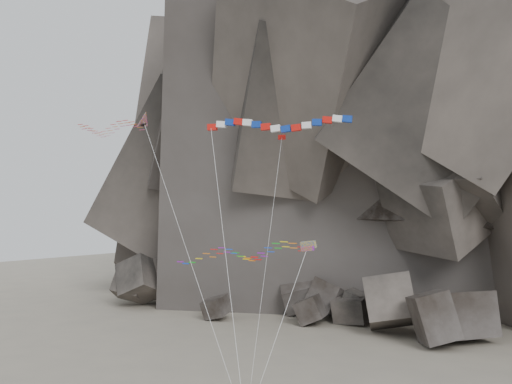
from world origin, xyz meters
The scene contains 6 objects.
headland centered at (0.00, 70.00, 42.00)m, with size 110.00×70.00×84.00m, color #595049, non-canonical shape.
boulder_field centered at (-12.10, 34.05, 2.33)m, with size 58.08×15.89×8.69m.
delta_kite centered at (-13.02, 2.71, 22.95)m, with size 24.67×8.35×22.64m.
banner_kite centered at (5.36, 3.23, 21.73)m, with size 10.80×10.04×20.87m.
parafoil_kite centered at (3.49, 0.37, 11.95)m, with size 12.26×5.22×11.54m.
pennant_kite centered at (5.65, 2.59, 17.29)m, with size 2.64×8.61×19.56m.
Camera 1 is at (28.00, -34.36, 15.01)m, focal length 40.00 mm.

